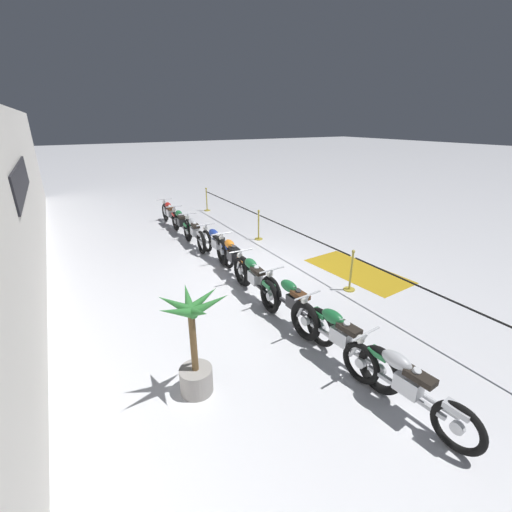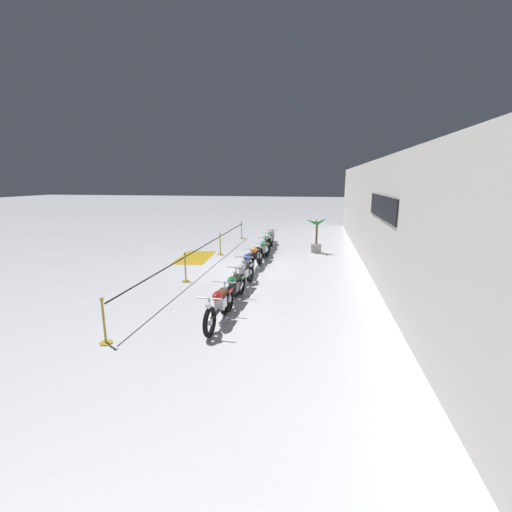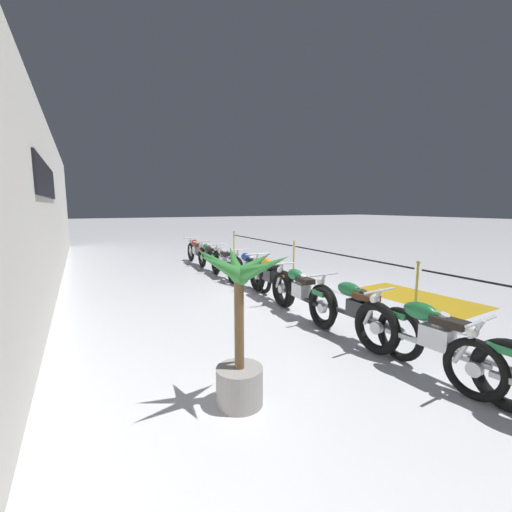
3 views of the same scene
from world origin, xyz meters
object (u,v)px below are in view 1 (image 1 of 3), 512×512
motorcycle_green_7 (181,223)px  motorcycle_orange_4 (232,258)px  motorcycle_silver_0 (404,384)px  stanchion_far_left (333,252)px  motorcycle_silver_6 (194,232)px  stanchion_mid_left (351,277)px  motorcycle_green_3 (254,279)px  motorcycle_red_8 (170,214)px  floor_banner (357,271)px  motorcycle_green_2 (294,303)px  motorcycle_blue_5 (216,244)px  stanchion_far_right (207,203)px  potted_palm_left_of_row (194,348)px  stanchion_mid_right (259,230)px  motorcycle_green_1 (339,338)px

motorcycle_green_7 → motorcycle_orange_4: bearing=-178.7°
motorcycle_orange_4 → motorcycle_green_7: motorcycle_orange_4 is taller
motorcycle_silver_0 → stanchion_far_left: 4.35m
motorcycle_silver_6 → stanchion_mid_left: stanchion_mid_left is taller
motorcycle_green_3 → motorcycle_silver_6: bearing=-0.6°
motorcycle_red_8 → floor_banner: 7.63m
motorcycle_green_2 → motorcycle_silver_6: (5.45, 0.07, -0.00)m
motorcycle_orange_4 → floor_banner: (-1.54, -3.08, -0.47)m
motorcycle_silver_0 → motorcycle_green_3: motorcycle_green_3 is taller
motorcycle_green_3 → motorcycle_silver_6: 4.04m
motorcycle_blue_5 → floor_banner: (-2.75, -3.01, -0.47)m
motorcycle_green_3 → stanchion_far_left: 2.23m
motorcycle_blue_5 → motorcycle_red_8: 4.18m
stanchion_far_right → stanchion_mid_left: bearing=180.0°
potted_palm_left_of_row → floor_banner: 5.89m
motorcycle_red_8 → stanchion_far_left: (-6.98, -2.15, 0.30)m
potted_palm_left_of_row → motorcycle_green_3: bearing=-45.7°
motorcycle_silver_6 → floor_banner: 5.26m
motorcycle_orange_4 → motorcycle_silver_6: bearing=1.8°
motorcycle_silver_0 → stanchion_far_right: stanchion_far_right is taller
stanchion_mid_right → motorcycle_orange_4: bearing=136.1°
motorcycle_silver_6 → potted_palm_left_of_row: potted_palm_left_of_row is taller
motorcycle_orange_4 → motorcycle_blue_5: (1.20, -0.07, -0.00)m
potted_palm_left_of_row → floor_banner: bearing=-69.3°
floor_banner → stanchion_mid_right: bearing=10.7°
motorcycle_silver_6 → stanchion_far_left: stanchion_far_left is taller
motorcycle_silver_0 → floor_banner: size_ratio=0.77×
motorcycle_green_1 → motorcycle_orange_4: size_ratio=1.07×
motorcycle_blue_5 → stanchion_far_left: bearing=-144.4°
motorcycle_silver_0 → motorcycle_green_2: bearing=0.5°
motorcycle_green_3 → floor_banner: 3.24m
motorcycle_blue_5 → potted_palm_left_of_row: 5.40m
motorcycle_silver_6 → stanchion_mid_right: stanchion_mid_right is taller
motorcycle_green_2 → stanchion_far_left: bearing=-59.9°
potted_palm_left_of_row → stanchion_mid_left: potted_palm_left_of_row is taller
potted_palm_left_of_row → stanchion_far_right: 11.38m
motorcycle_silver_6 → potted_palm_left_of_row: bearing=159.8°
motorcycle_green_3 → motorcycle_silver_6: motorcycle_green_3 is taller
motorcycle_green_7 → stanchion_mid_left: stanchion_mid_left is taller
motorcycle_green_3 → potted_palm_left_of_row: 3.16m
motorcycle_green_7 → stanchion_mid_right: bearing=-130.5°
motorcycle_red_8 → stanchion_far_right: size_ratio=2.13×
motorcycle_green_1 → motorcycle_orange_4: motorcycle_orange_4 is taller
floor_banner → motorcycle_silver_6: bearing=32.6°
motorcycle_silver_0 → stanchion_mid_left: stanchion_mid_left is taller
potted_palm_left_of_row → stanchion_far_left: 4.89m
motorcycle_green_2 → stanchion_mid_left: (0.54, -2.09, -0.12)m
motorcycle_green_3 → stanchion_mid_right: 4.19m
motorcycle_blue_5 → potted_palm_left_of_row: potted_palm_left_of_row is taller
motorcycle_orange_4 → stanchion_far_right: bearing=-16.8°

